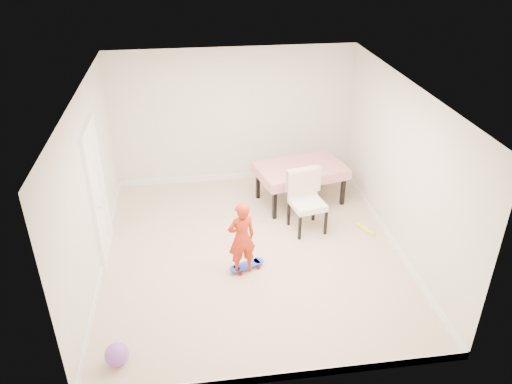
{
  "coord_description": "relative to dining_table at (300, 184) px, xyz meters",
  "views": [
    {
      "loc": [
        -0.81,
        -6.31,
        4.59
      ],
      "look_at": [
        0.1,
        0.2,
        0.95
      ],
      "focal_mm": 35.0,
      "sensor_mm": 36.0,
      "label": 1
    }
  ],
  "objects": [
    {
      "name": "baseboard_back",
      "position": [
        -1.08,
        1.03,
        -0.3
      ],
      "size": [
        4.5,
        0.02,
        0.12
      ],
      "primitive_type": "cube",
      "color": "white",
      "rests_on": "ground"
    },
    {
      "name": "ceiling",
      "position": [
        -1.08,
        -1.46,
        2.22
      ],
      "size": [
        4.5,
        5.0,
        0.04
      ],
      "primitive_type": "cube",
      "color": "white",
      "rests_on": "wall_back"
    },
    {
      "name": "skateboard",
      "position": [
        -1.21,
        -1.88,
        -0.31
      ],
      "size": [
        0.59,
        0.4,
        0.08
      ],
      "primitive_type": null,
      "rotation": [
        0.0,
        0.0,
        0.38
      ],
      "color": "blue",
      "rests_on": "ground"
    },
    {
      "name": "door",
      "position": [
        -3.3,
        -1.16,
        0.67
      ],
      "size": [
        0.11,
        0.94,
        2.11
      ],
      "primitive_type": "cube",
      "color": "white",
      "rests_on": "ground"
    },
    {
      "name": "dining_table",
      "position": [
        0.0,
        0.0,
        0.0
      ],
      "size": [
        1.7,
        1.29,
        0.71
      ],
      "primitive_type": null,
      "rotation": [
        0.0,
        0.0,
        0.23
      ],
      "color": "#B52309",
      "rests_on": "ground"
    },
    {
      "name": "wall_right",
      "position": [
        1.15,
        -1.46,
        0.94
      ],
      "size": [
        0.04,
        5.0,
        2.6
      ],
      "primitive_type": "cube",
      "color": "beige",
      "rests_on": "ground"
    },
    {
      "name": "dining_chair",
      "position": [
        -0.09,
        -0.95,
        0.16
      ],
      "size": [
        0.68,
        0.74,
        1.03
      ],
      "primitive_type": null,
      "rotation": [
        0.0,
        0.0,
        0.2
      ],
      "color": "white",
      "rests_on": "ground"
    },
    {
      "name": "ground",
      "position": [
        -1.08,
        -1.46,
        -0.36
      ],
      "size": [
        5.0,
        5.0,
        0.0
      ],
      "primitive_type": "plane",
      "color": "#C8AB8B",
      "rests_on": "ground"
    },
    {
      "name": "baseboard_right",
      "position": [
        1.16,
        -1.46,
        -0.3
      ],
      "size": [
        0.02,
        5.0,
        0.12
      ],
      "primitive_type": "cube",
      "color": "white",
      "rests_on": "ground"
    },
    {
      "name": "foam_toy",
      "position": [
        0.87,
        -1.14,
        -0.33
      ],
      "size": [
        0.22,
        0.39,
        0.06
      ],
      "primitive_type": "cylinder",
      "rotation": [
        1.57,
        0.0,
        0.43
      ],
      "color": "yellow",
      "rests_on": "ground"
    },
    {
      "name": "baseboard_front",
      "position": [
        -1.08,
        -3.95,
        -0.3
      ],
      "size": [
        4.5,
        0.02,
        0.12
      ],
      "primitive_type": "cube",
      "color": "white",
      "rests_on": "ground"
    },
    {
      "name": "baseboard_left",
      "position": [
        -3.32,
        -1.46,
        -0.3
      ],
      "size": [
        0.02,
        5.0,
        0.12
      ],
      "primitive_type": "cube",
      "color": "white",
      "rests_on": "ground"
    },
    {
      "name": "wall_front",
      "position": [
        -1.08,
        -3.94,
        0.94
      ],
      "size": [
        4.5,
        0.04,
        2.6
      ],
      "primitive_type": "cube",
      "color": "beige",
      "rests_on": "ground"
    },
    {
      "name": "wall_back",
      "position": [
        -1.08,
        1.02,
        0.94
      ],
      "size": [
        4.5,
        0.04,
        2.6
      ],
      "primitive_type": "cube",
      "color": "beige",
      "rests_on": "ground"
    },
    {
      "name": "wall_left",
      "position": [
        -3.31,
        -1.46,
        0.94
      ],
      "size": [
        0.04,
        5.0,
        2.6
      ],
      "primitive_type": "cube",
      "color": "beige",
      "rests_on": "ground"
    },
    {
      "name": "balloon",
      "position": [
        -2.92,
        -3.44,
        -0.22
      ],
      "size": [
        0.28,
        0.28,
        0.28
      ],
      "primitive_type": "sphere",
      "color": "#9553C7",
      "rests_on": "ground"
    },
    {
      "name": "child",
      "position": [
        -1.28,
        -1.94,
        0.21
      ],
      "size": [
        0.47,
        0.37,
        1.13
      ],
      "primitive_type": "imported",
      "rotation": [
        0.0,
        0.0,
        3.39
      ],
      "color": "#B82A12",
      "rests_on": "ground"
    }
  ]
}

